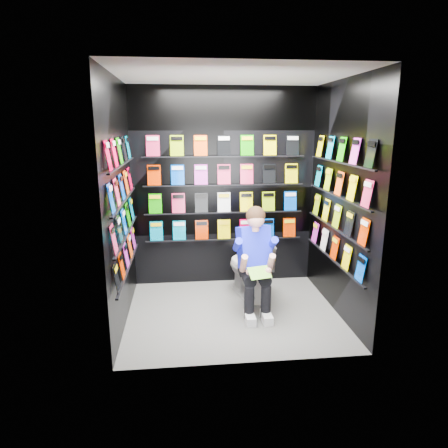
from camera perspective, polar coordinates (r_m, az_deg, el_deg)
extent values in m
plane|color=#5B5B58|center=(4.73, 1.28, -12.59)|extent=(2.40, 2.40, 0.00)
plane|color=white|center=(4.26, 1.48, 20.52)|extent=(2.40, 2.40, 0.00)
cube|color=black|center=(5.29, -0.04, 5.11)|extent=(2.40, 0.04, 2.60)
cube|color=black|center=(3.34, 3.60, -0.14)|extent=(2.40, 0.04, 2.60)
cube|color=black|center=(4.32, -14.63, 2.66)|extent=(0.04, 2.00, 2.60)
cube|color=black|center=(4.62, 16.33, 3.25)|extent=(0.04, 2.00, 2.60)
imported|color=white|center=(5.05, 3.43, -6.27)|extent=(0.58, 0.83, 0.73)
cube|color=silver|center=(5.06, 5.19, -8.79)|extent=(0.30, 0.46, 0.32)
cube|color=silver|center=(5.00, 5.24, -6.92)|extent=(0.32, 0.48, 0.03)
cube|color=green|center=(4.31, 5.08, -6.94)|extent=(0.26, 0.19, 0.10)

